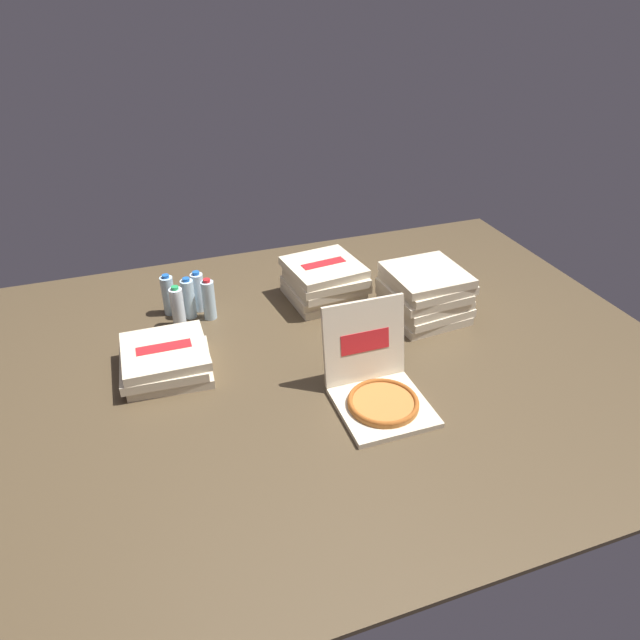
{
  "coord_description": "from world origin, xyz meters",
  "views": [
    {
      "loc": [
        -0.7,
        -1.98,
        1.52
      ],
      "look_at": [
        0.04,
        0.1,
        0.14
      ],
      "focal_mm": 32.37,
      "sensor_mm": 36.0,
      "label": 1
    }
  ],
  "objects_px": {
    "pizza_stack_right_mid": "(425,294)",
    "water_bottle_1": "(168,295)",
    "water_bottle_0": "(198,292)",
    "water_bottle_4": "(209,300)",
    "pizza_stack_left_mid": "(324,281)",
    "water_bottle_3": "(178,307)",
    "water_bottle_2": "(189,299)",
    "pizza_stack_left_far": "(166,360)",
    "open_pizza_box": "(377,386)"
  },
  "relations": [
    {
      "from": "water_bottle_2",
      "to": "water_bottle_1",
      "type": "bearing_deg",
      "value": 143.21
    },
    {
      "from": "pizza_stack_left_far",
      "to": "water_bottle_1",
      "type": "height_order",
      "value": "water_bottle_1"
    },
    {
      "from": "pizza_stack_left_mid",
      "to": "pizza_stack_left_far",
      "type": "bearing_deg",
      "value": -156.55
    },
    {
      "from": "pizza_stack_left_far",
      "to": "pizza_stack_right_mid",
      "type": "distance_m",
      "value": 1.27
    },
    {
      "from": "pizza_stack_left_far",
      "to": "water_bottle_2",
      "type": "relative_size",
      "value": 1.84
    },
    {
      "from": "open_pizza_box",
      "to": "water_bottle_1",
      "type": "xyz_separation_m",
      "value": [
        -0.7,
        0.97,
        0.03
      ]
    },
    {
      "from": "pizza_stack_left_mid",
      "to": "water_bottle_0",
      "type": "relative_size",
      "value": 1.85
    },
    {
      "from": "water_bottle_0",
      "to": "water_bottle_4",
      "type": "height_order",
      "value": "same"
    },
    {
      "from": "pizza_stack_right_mid",
      "to": "water_bottle_4",
      "type": "height_order",
      "value": "pizza_stack_right_mid"
    },
    {
      "from": "pizza_stack_left_mid",
      "to": "water_bottle_2",
      "type": "distance_m",
      "value": 0.7
    },
    {
      "from": "pizza_stack_left_mid",
      "to": "water_bottle_4",
      "type": "xyz_separation_m",
      "value": [
        -0.6,
        0.01,
        0.0
      ]
    },
    {
      "from": "pizza_stack_left_mid",
      "to": "water_bottle_3",
      "type": "relative_size",
      "value": 1.85
    },
    {
      "from": "pizza_stack_left_far",
      "to": "open_pizza_box",
      "type": "bearing_deg",
      "value": -31.64
    },
    {
      "from": "water_bottle_3",
      "to": "water_bottle_1",
      "type": "bearing_deg",
      "value": 101.63
    },
    {
      "from": "open_pizza_box",
      "to": "pizza_stack_right_mid",
      "type": "distance_m",
      "value": 0.73
    },
    {
      "from": "pizza_stack_left_far",
      "to": "water_bottle_0",
      "type": "distance_m",
      "value": 0.53
    },
    {
      "from": "pizza_stack_right_mid",
      "to": "water_bottle_3",
      "type": "distance_m",
      "value": 1.21
    },
    {
      "from": "water_bottle_0",
      "to": "pizza_stack_left_far",
      "type": "bearing_deg",
      "value": -114.89
    },
    {
      "from": "open_pizza_box",
      "to": "water_bottle_4",
      "type": "relative_size",
      "value": 1.96
    },
    {
      "from": "water_bottle_4",
      "to": "water_bottle_2",
      "type": "bearing_deg",
      "value": 154.33
    },
    {
      "from": "pizza_stack_right_mid",
      "to": "open_pizza_box",
      "type": "bearing_deg",
      "value": -132.88
    },
    {
      "from": "open_pizza_box",
      "to": "water_bottle_4",
      "type": "bearing_deg",
      "value": 121.15
    },
    {
      "from": "pizza_stack_right_mid",
      "to": "water_bottle_1",
      "type": "bearing_deg",
      "value": 159.63
    },
    {
      "from": "water_bottle_2",
      "to": "water_bottle_3",
      "type": "distance_m",
      "value": 0.09
    },
    {
      "from": "open_pizza_box",
      "to": "water_bottle_4",
      "type": "distance_m",
      "value": 1.01
    },
    {
      "from": "pizza_stack_right_mid",
      "to": "water_bottle_2",
      "type": "relative_size",
      "value": 1.84
    },
    {
      "from": "pizza_stack_right_mid",
      "to": "water_bottle_0",
      "type": "xyz_separation_m",
      "value": [
        -1.05,
        0.43,
        -0.02
      ]
    },
    {
      "from": "pizza_stack_left_far",
      "to": "water_bottle_2",
      "type": "height_order",
      "value": "water_bottle_2"
    },
    {
      "from": "water_bottle_3",
      "to": "water_bottle_2",
      "type": "bearing_deg",
      "value": 47.48
    },
    {
      "from": "open_pizza_box",
      "to": "water_bottle_1",
      "type": "bearing_deg",
      "value": 125.83
    },
    {
      "from": "water_bottle_3",
      "to": "pizza_stack_left_far",
      "type": "bearing_deg",
      "value": -106.17
    },
    {
      "from": "open_pizza_box",
      "to": "water_bottle_3",
      "type": "relative_size",
      "value": 1.96
    },
    {
      "from": "pizza_stack_left_mid",
      "to": "pizza_stack_right_mid",
      "type": "height_order",
      "value": "pizza_stack_right_mid"
    },
    {
      "from": "open_pizza_box",
      "to": "water_bottle_0",
      "type": "xyz_separation_m",
      "value": [
        -0.56,
        0.96,
        0.03
      ]
    },
    {
      "from": "water_bottle_4",
      "to": "pizza_stack_right_mid",
      "type": "bearing_deg",
      "value": -18.16
    },
    {
      "from": "pizza_stack_left_mid",
      "to": "pizza_stack_right_mid",
      "type": "bearing_deg",
      "value": -38.11
    },
    {
      "from": "pizza_stack_left_mid",
      "to": "water_bottle_1",
      "type": "bearing_deg",
      "value": 171.24
    },
    {
      "from": "water_bottle_1",
      "to": "water_bottle_3",
      "type": "distance_m",
      "value": 0.14
    },
    {
      "from": "open_pizza_box",
      "to": "water_bottle_2",
      "type": "distance_m",
      "value": 1.1
    },
    {
      "from": "water_bottle_1",
      "to": "water_bottle_0",
      "type": "bearing_deg",
      "value": -6.17
    },
    {
      "from": "water_bottle_2",
      "to": "pizza_stack_left_far",
      "type": "bearing_deg",
      "value": -111.29
    },
    {
      "from": "water_bottle_1",
      "to": "water_bottle_4",
      "type": "height_order",
      "value": "same"
    },
    {
      "from": "water_bottle_0",
      "to": "water_bottle_3",
      "type": "bearing_deg",
      "value": -134.61
    },
    {
      "from": "water_bottle_2",
      "to": "pizza_stack_left_mid",
      "type": "bearing_deg",
      "value": -4.4
    },
    {
      "from": "water_bottle_1",
      "to": "water_bottle_3",
      "type": "relative_size",
      "value": 1.0
    },
    {
      "from": "pizza_stack_right_mid",
      "to": "water_bottle_4",
      "type": "xyz_separation_m",
      "value": [
        -1.01,
        0.33,
        -0.02
      ]
    },
    {
      "from": "pizza_stack_left_mid",
      "to": "pizza_stack_right_mid",
      "type": "distance_m",
      "value": 0.52
    },
    {
      "from": "water_bottle_0",
      "to": "water_bottle_1",
      "type": "bearing_deg",
      "value": 173.83
    },
    {
      "from": "pizza_stack_right_mid",
      "to": "water_bottle_4",
      "type": "bearing_deg",
      "value": 161.84
    },
    {
      "from": "pizza_stack_left_far",
      "to": "water_bottle_4",
      "type": "bearing_deg",
      "value": 55.95
    }
  ]
}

